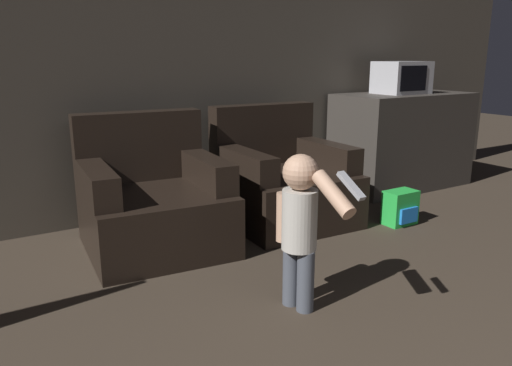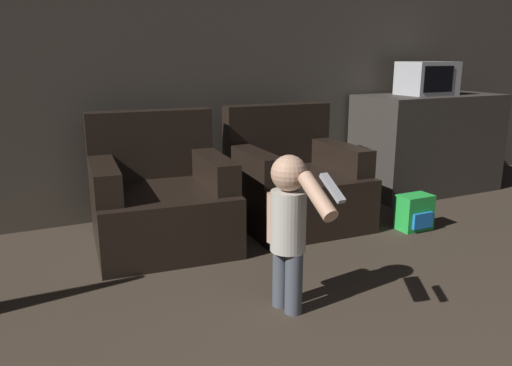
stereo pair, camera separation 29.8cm
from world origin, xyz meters
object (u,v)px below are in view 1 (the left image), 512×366
Objects in this scene: person_toddler at (301,220)px; microwave at (402,78)px; armchair_right at (282,183)px; armchair_left at (153,203)px; toy_backpack at (400,208)px.

microwave is at bearing -68.68° from person_toddler.
armchair_right is 1.44m from person_toddler.
microwave is at bearing 10.85° from armchair_left.
armchair_left is 3.66× the size of toy_backpack.
armchair_right is 0.93m from toy_backpack.
microwave is (0.83, 0.83, 0.93)m from toy_backpack.
toy_backpack is at bearing -35.97° from armchair_right.
armchair_left is 1.05m from armchair_right.
armchair_right is at bearing -170.17° from microwave.
toy_backpack is (1.77, -0.57, -0.17)m from armchair_left.
armchair_left reaches higher than person_toddler.
person_toddler is 1.63m from toy_backpack.
armchair_right is 1.74m from microwave.
toy_backpack is (0.72, -0.57, -0.17)m from armchair_right.
armchair_left is 1.27m from person_toddler.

